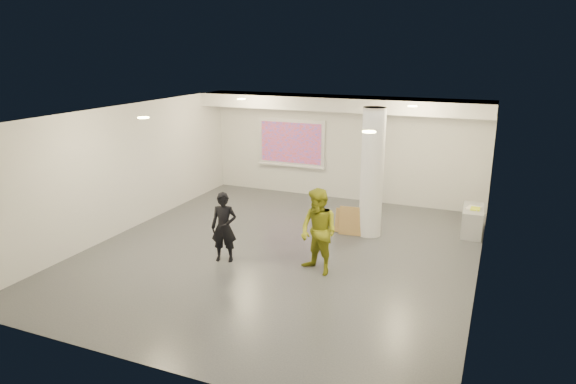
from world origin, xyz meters
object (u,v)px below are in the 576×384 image
at_px(man, 319,232).
at_px(credenza, 472,221).
at_px(column, 372,173).
at_px(woman, 224,227).
at_px(projection_screen, 291,143).

bearing_deg(man, credenza, 77.22).
relative_size(column, man, 1.77).
bearing_deg(man, column, 104.83).
bearing_deg(man, woman, -150.08).
distance_m(projection_screen, credenza, 5.70).
xyz_separation_m(projection_screen, woman, (0.71, -5.31, -0.80)).
distance_m(woman, man, 1.99).
height_order(projection_screen, man, projection_screen).
distance_m(projection_screen, woman, 5.41).
height_order(column, credenza, column).
height_order(column, man, column).
bearing_deg(projection_screen, woman, -82.42).
height_order(credenza, woman, woman).
xyz_separation_m(projection_screen, man, (2.69, -5.11, -0.68)).
bearing_deg(woman, credenza, 22.79).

